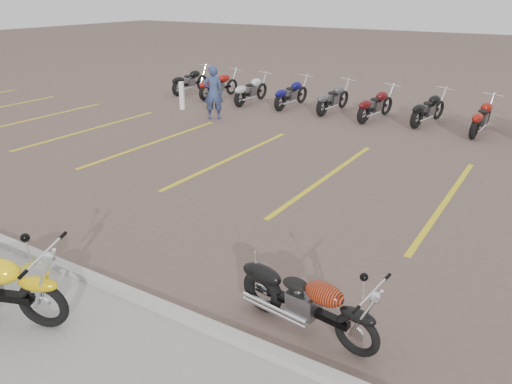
% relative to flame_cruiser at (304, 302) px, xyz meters
% --- Properties ---
extents(ground, '(100.00, 100.00, 0.00)m').
position_rel_flame_cruiser_xyz_m(ground, '(-2.11, 1.32, -0.42)').
color(ground, brown).
rests_on(ground, ground).
extents(curb, '(60.00, 0.18, 0.12)m').
position_rel_flame_cruiser_xyz_m(curb, '(-2.11, -0.68, -0.36)').
color(curb, '#ADAAA3').
rests_on(curb, ground).
extents(parking_stripes, '(38.00, 5.50, 0.01)m').
position_rel_flame_cruiser_xyz_m(parking_stripes, '(-2.11, 5.32, -0.41)').
color(parking_stripes, gold).
rests_on(parking_stripes, ground).
extents(flame_cruiser, '(2.04, 0.43, 0.84)m').
position_rel_flame_cruiser_xyz_m(flame_cruiser, '(0.00, 0.00, 0.00)').
color(flame_cruiser, black).
rests_on(flame_cruiser, ground).
extents(person_a, '(0.78, 0.72, 1.79)m').
position_rel_flame_cruiser_xyz_m(person_a, '(-7.75, 8.53, 0.48)').
color(person_a, navy).
rests_on(person_a, ground).
extents(bollard, '(0.20, 0.20, 1.00)m').
position_rel_flame_cruiser_xyz_m(bollard, '(-9.61, 9.09, 0.08)').
color(bollard, white).
rests_on(bollard, ground).
extents(bg_bike_row, '(17.34, 2.05, 1.10)m').
position_rel_flame_cruiser_xyz_m(bg_bike_row, '(-3.11, 11.49, 0.13)').
color(bg_bike_row, black).
rests_on(bg_bike_row, ground).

